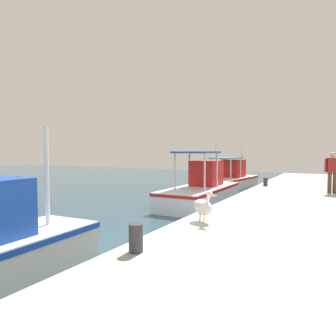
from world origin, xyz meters
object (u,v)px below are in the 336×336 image
object	(u,v)px
fishing_boat_fourth	(230,179)
mooring_bollard_third	(266,182)
fisherman_standing	(332,171)
pelican	(203,206)
fishing_boat_third	(202,190)
mooring_bollard_second	(136,238)

from	to	relation	value
fishing_boat_fourth	mooring_bollard_third	distance (m)	5.54
fisherman_standing	mooring_bollard_third	xyz separation A→B (m)	(1.51, 2.98, -0.75)
pelican	mooring_bollard_third	world-z (taller)	pelican
mooring_bollard_third	fishing_boat_fourth	bearing A→B (deg)	35.75
fishing_boat_third	pelican	world-z (taller)	fishing_boat_third
fishing_boat_third	fisherman_standing	bearing A→B (deg)	-80.72
mooring_bollard_third	pelican	bearing A→B (deg)	-178.90
fishing_boat_fourth	pelican	bearing A→B (deg)	-165.73
mooring_bollard_second	mooring_bollard_third	size ratio (longest dim) A/B	1.19
fishing_boat_third	mooring_bollard_third	size ratio (longest dim) A/B	14.27
pelican	fisherman_standing	distance (m)	7.92
pelican	fisherman_standing	bearing A→B (deg)	-20.87
mooring_bollard_second	mooring_bollard_third	world-z (taller)	mooring_bollard_second
pelican	mooring_bollard_second	size ratio (longest dim) A/B	1.80
mooring_bollard_second	mooring_bollard_third	bearing A→B (deg)	0.00
fishing_boat_fourth	mooring_bollard_third	xyz separation A→B (m)	(-4.49, -3.23, 0.37)
fishing_boat_third	fishing_boat_fourth	distance (m)	6.93
fishing_boat_fourth	fisherman_standing	world-z (taller)	fishing_boat_fourth
fishing_boat_fourth	mooring_bollard_second	world-z (taller)	fishing_boat_fourth
fishing_boat_fourth	pelican	world-z (taller)	fishing_boat_fourth
pelican	mooring_bollard_third	size ratio (longest dim) A/B	2.15
fisherman_standing	mooring_bollard_third	bearing A→B (deg)	63.23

